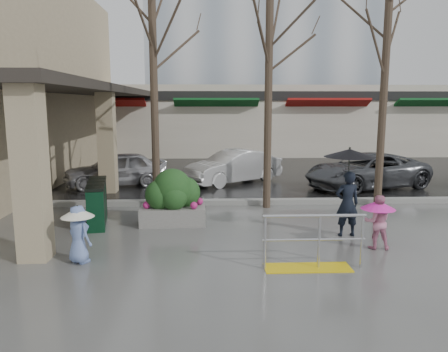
{
  "coord_description": "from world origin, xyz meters",
  "views": [
    {
      "loc": [
        -0.57,
        -8.82,
        3.03
      ],
      "look_at": [
        -0.14,
        1.45,
        1.3
      ],
      "focal_mm": 35.0,
      "sensor_mm": 36.0,
      "label": 1
    }
  ],
  "objects": [
    {
      "name": "ground",
      "position": [
        0.0,
        0.0,
        0.0
      ],
      "size": [
        120.0,
        120.0,
        0.0
      ],
      "primitive_type": "plane",
      "color": "#51514F",
      "rests_on": "ground"
    },
    {
      "name": "street_asphalt",
      "position": [
        0.0,
        22.0,
        0.01
      ],
      "size": [
        120.0,
        36.0,
        0.01
      ],
      "primitive_type": "cube",
      "color": "black",
      "rests_on": "ground"
    },
    {
      "name": "curb",
      "position": [
        0.0,
        4.0,
        0.07
      ],
      "size": [
        120.0,
        0.3,
        0.15
      ],
      "primitive_type": "cube",
      "color": "gray",
      "rests_on": "ground"
    },
    {
      "name": "canopy_slab",
      "position": [
        -4.8,
        8.0,
        3.62
      ],
      "size": [
        2.8,
        18.0,
        0.25
      ],
      "primitive_type": "cube",
      "color": "#2D2823",
      "rests_on": "pillar_front"
    },
    {
      "name": "pillar_front",
      "position": [
        -3.9,
        -0.5,
        1.75
      ],
      "size": [
        0.55,
        0.55,
        3.5
      ],
      "primitive_type": "cube",
      "color": "tan",
      "rests_on": "ground"
    },
    {
      "name": "pillar_back",
      "position": [
        -3.9,
        6.0,
        1.75
      ],
      "size": [
        0.55,
        0.55,
        3.5
      ],
      "primitive_type": "cube",
      "color": "tan",
      "rests_on": "ground"
    },
    {
      "name": "storefront_row",
      "position": [
        2.0,
        17.97,
        2.01
      ],
      "size": [
        34.0,
        6.74,
        4.0
      ],
      "color": "beige",
      "rests_on": "ground"
    },
    {
      "name": "handrail",
      "position": [
        1.36,
        -1.2,
        0.38
      ],
      "size": [
        1.9,
        0.5,
        1.03
      ],
      "color": "yellow",
      "rests_on": "ground"
    },
    {
      "name": "tree_west",
      "position": [
        -2.0,
        3.6,
        5.08
      ],
      "size": [
        3.2,
        3.2,
        6.8
      ],
      "color": "#382B21",
      "rests_on": "ground"
    },
    {
      "name": "tree_midwest",
      "position": [
        1.2,
        3.6,
        5.23
      ],
      "size": [
        3.2,
        3.2,
        7.0
      ],
      "color": "#382B21",
      "rests_on": "ground"
    },
    {
      "name": "tree_mideast",
      "position": [
        4.5,
        3.6,
        4.86
      ],
      "size": [
        3.2,
        3.2,
        6.5
      ],
      "color": "#382B21",
      "rests_on": "ground"
    },
    {
      "name": "woman",
      "position": [
        2.65,
        0.76,
        1.27
      ],
      "size": [
        1.15,
        1.15,
        2.06
      ],
      "rotation": [
        0.0,
        0.0,
        3.19
      ],
      "color": "black",
      "rests_on": "ground"
    },
    {
      "name": "child_pink",
      "position": [
        3.0,
        -0.14,
        0.66
      ],
      "size": [
        0.71,
        0.71,
        1.14
      ],
      "rotation": [
        0.0,
        0.0,
        2.98
      ],
      "color": "pink",
      "rests_on": "ground"
    },
    {
      "name": "child_blue",
      "position": [
        -3.0,
        -0.72,
        0.67
      ],
      "size": [
        0.65,
        0.63,
        1.12
      ],
      "rotation": [
        0.0,
        0.0,
        2.49
      ],
      "color": "#708AC8",
      "rests_on": "ground"
    },
    {
      "name": "planter",
      "position": [
        -1.41,
        1.91,
        0.68
      ],
      "size": [
        1.64,
        0.96,
        1.42
      ],
      "rotation": [
        0.0,
        0.0,
        0.03
      ],
      "color": "gray",
      "rests_on": "ground"
    },
    {
      "name": "news_boxes",
      "position": [
        -3.34,
        2.11,
        0.53
      ],
      "size": [
        0.77,
        1.95,
        1.06
      ],
      "rotation": [
        0.0,
        0.0,
        0.19
      ],
      "color": "#0B331D",
      "rests_on": "ground"
    },
    {
      "name": "car_a",
      "position": [
        -3.86,
        7.12,
        0.63
      ],
      "size": [
        3.98,
        2.56,
        1.26
      ],
      "primitive_type": "imported",
      "rotation": [
        0.0,
        0.0,
        -1.26
      ],
      "color": "#ACABB0",
      "rests_on": "ground"
    },
    {
      "name": "car_b",
      "position": [
        0.48,
        7.55,
        0.63
      ],
      "size": [
        3.92,
        3.23,
        1.26
      ],
      "primitive_type": "imported",
      "rotation": [
        0.0,
        0.0,
        -0.98
      ],
      "color": "silver",
      "rests_on": "ground"
    },
    {
      "name": "car_c",
      "position": [
        5.18,
        6.37,
        0.63
      ],
      "size": [
        4.97,
        3.48,
        1.26
      ],
      "primitive_type": "imported",
      "rotation": [
        0.0,
        0.0,
        -1.23
      ],
      "color": "#4E5155",
      "rests_on": "ground"
    }
  ]
}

